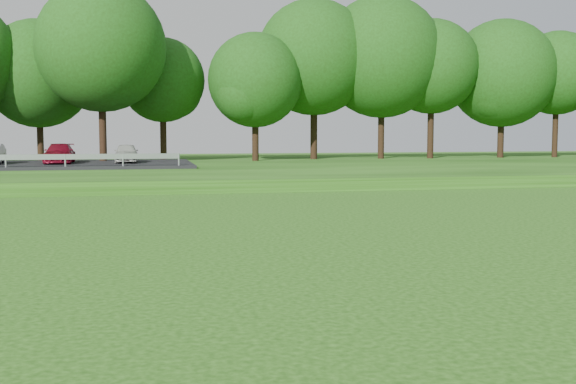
{
  "coord_description": "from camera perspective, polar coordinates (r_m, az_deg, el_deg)",
  "views": [
    {
      "loc": [
        -15.4,
        -13.13,
        2.93
      ],
      "look_at": [
        -11.62,
        4.81,
        1.3
      ],
      "focal_mm": 45.0,
      "sensor_mm": 36.0,
      "label": 1
    }
  ],
  "objects": [
    {
      "name": "berm",
      "position": [
        49.65,
        6.19,
        2.01
      ],
      "size": [
        130.0,
        30.0,
        0.6
      ],
      "primitive_type": "cube",
      "color": "#183E0B",
      "rests_on": "ground"
    },
    {
      "name": "treeline",
      "position": [
        53.65,
        4.93,
        10.58
      ],
      "size": [
        104.0,
        7.0,
        15.0
      ],
      "primitive_type": null,
      "color": "#1B3D0E",
      "rests_on": "berm"
    },
    {
      "name": "walking_path",
      "position": [
        36.65,
        12.99,
        0.39
      ],
      "size": [
        130.0,
        1.6,
        0.04
      ],
      "primitive_type": "cube",
      "color": "gray",
      "rests_on": "ground"
    }
  ]
}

